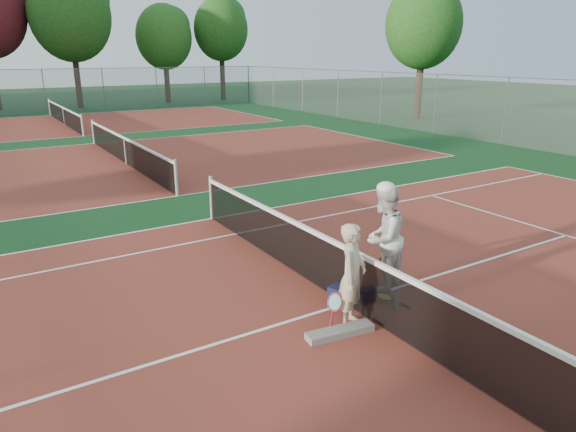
{
  "coord_description": "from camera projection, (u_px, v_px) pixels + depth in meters",
  "views": [
    {
      "loc": [
        -4.9,
        -6.06,
        3.99
      ],
      "look_at": [
        0.0,
        1.84,
        1.05
      ],
      "focal_mm": 32.0,
      "sensor_mm": 36.0,
      "label": 1
    }
  ],
  "objects": [
    {
      "name": "ground",
      "position": [
        346.0,
        304.0,
        8.58
      ],
      "size": [
        130.0,
        130.0,
        0.0
      ],
      "primitive_type": "plane",
      "color": "#0D3315",
      "rests_on": "ground"
    },
    {
      "name": "court_main",
      "position": [
        346.0,
        304.0,
        8.58
      ],
      "size": [
        23.77,
        10.97,
        0.01
      ],
      "primitive_type": "cube",
      "color": "maroon",
      "rests_on": "ground"
    },
    {
      "name": "court_far_a",
      "position": [
        127.0,
        164.0,
        19.51
      ],
      "size": [
        23.77,
        10.97,
        0.01
      ],
      "primitive_type": "cube",
      "color": "maroon",
      "rests_on": "ground"
    },
    {
      "name": "court_far_b",
      "position": [
        65.0,
        124.0,
        30.45
      ],
      "size": [
        23.77,
        10.97,
        0.01
      ],
      "primitive_type": "cube",
      "color": "maroon",
      "rests_on": "ground"
    },
    {
      "name": "net_main",
      "position": [
        347.0,
        276.0,
        8.43
      ],
      "size": [
        0.1,
        10.98,
        1.02
      ],
      "primitive_type": null,
      "color": "black",
      "rests_on": "ground"
    },
    {
      "name": "net_far_a",
      "position": [
        125.0,
        151.0,
        19.36
      ],
      "size": [
        0.1,
        10.98,
        1.02
      ],
      "primitive_type": null,
      "color": "black",
      "rests_on": "ground"
    },
    {
      "name": "net_far_b",
      "position": [
        64.0,
        116.0,
        30.3
      ],
      "size": [
        0.1,
        10.98,
        1.02
      ],
      "primitive_type": null,
      "color": "black",
      "rests_on": "ground"
    },
    {
      "name": "fence_back",
      "position": [
        44.0,
        91.0,
        35.67
      ],
      "size": [
        32.0,
        0.06,
        3.0
      ],
      "primitive_type": null,
      "color": "slate",
      "rests_on": "ground"
    },
    {
      "name": "fence_right",
      "position": [
        548.0,
        116.0,
        21.64
      ],
      "size": [
        0.06,
        54.5,
        3.0
      ],
      "primitive_type": null,
      "rotation": [
        0.0,
        0.0,
        1.57
      ],
      "color": "slate",
      "rests_on": "ground"
    },
    {
      "name": "player_a",
      "position": [
        352.0,
        275.0,
        7.7
      ],
      "size": [
        0.71,
        0.67,
        1.63
      ],
      "primitive_type": "imported",
      "rotation": [
        0.0,
        0.0,
        0.64
      ],
      "color": "#B6A88D",
      "rests_on": "ground"
    },
    {
      "name": "player_b",
      "position": [
        383.0,
        238.0,
        8.91
      ],
      "size": [
        1.11,
        0.99,
        1.88
      ],
      "primitive_type": "imported",
      "rotation": [
        0.0,
        0.0,
        3.5
      ],
      "color": "silver",
      "rests_on": "ground"
    },
    {
      "name": "racket_red",
      "position": [
        334.0,
        312.0,
        7.73
      ],
      "size": [
        0.35,
        0.36,
        0.57
      ],
      "primitive_type": null,
      "rotation": [
        0.0,
        0.0,
        0.52
      ],
      "color": "maroon",
      "rests_on": "ground"
    },
    {
      "name": "racket_black_held",
      "position": [
        384.0,
        272.0,
        9.1
      ],
      "size": [
        0.24,
        0.31,
        0.59
      ],
      "primitive_type": null,
      "rotation": [
        0.0,
        0.0,
        3.42
      ],
      "color": "black",
      "rests_on": "ground"
    },
    {
      "name": "racket_spare",
      "position": [
        384.0,
        298.0,
        8.61
      ],
      "size": [
        0.51,
        0.65,
        0.14
      ],
      "primitive_type": null,
      "rotation": [
        0.0,
        0.0,
        2.05
      ],
      "color": "black",
      "rests_on": "ground"
    },
    {
      "name": "sports_bag_navy",
      "position": [
        341.0,
        294.0,
        8.58
      ],
      "size": [
        0.47,
        0.38,
        0.32
      ],
      "primitive_type": "cube",
      "rotation": [
        0.0,
        0.0,
        0.3
      ],
      "color": "black",
      "rests_on": "ground"
    },
    {
      "name": "sports_bag_purple",
      "position": [
        366.0,
        295.0,
        8.62
      ],
      "size": [
        0.33,
        0.25,
        0.24
      ],
      "primitive_type": "cube",
      "rotation": [
        0.0,
        0.0,
        -0.17
      ],
      "color": "black",
      "rests_on": "ground"
    },
    {
      "name": "net_cover_canvas",
      "position": [
        340.0,
        332.0,
        7.61
      ],
      "size": [
        1.08,
        0.38,
        0.11
      ],
      "primitive_type": "cube",
      "rotation": [
        0.0,
        0.0,
        -0.13
      ],
      "color": "slate",
      "rests_on": "ground"
    },
    {
      "name": "water_bottle",
      "position": [
        397.0,
        300.0,
        8.37
      ],
      "size": [
        0.09,
        0.09,
        0.3
      ],
      "primitive_type": "cylinder",
      "color": "#C9E7FF",
      "rests_on": "ground"
    },
    {
      "name": "tree_back_3",
      "position": [
        70.0,
        15.0,
        37.68
      ],
      "size": [
        5.85,
        5.85,
        10.1
      ],
      "color": "#382314",
      "rests_on": "ground"
    },
    {
      "name": "tree_back_4",
      "position": [
        164.0,
        37.0,
        42.54
      ],
      "size": [
        4.6,
        4.6,
        7.99
      ],
      "color": "#382314",
      "rests_on": "ground"
    },
    {
      "name": "tree_back_5",
      "position": [
        221.0,
        29.0,
        44.71
      ],
      "size": [
        4.71,
        4.71,
        8.78
      ],
      "color": "#382314",
      "rests_on": "ground"
    },
    {
      "name": "tree_right_1",
      "position": [
        424.0,
        25.0,
        31.59
      ],
      "size": [
        4.68,
        4.68,
        8.43
      ],
      "color": "#382314",
      "rests_on": "ground"
    }
  ]
}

